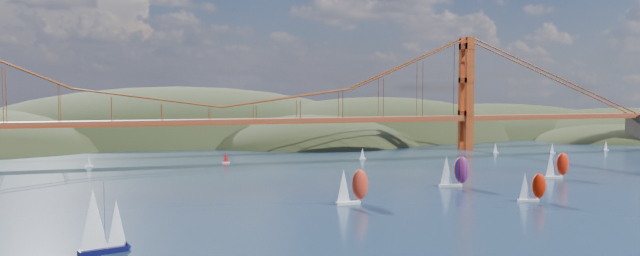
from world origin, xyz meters
The scene contains 13 objects.
headlands centered at (44.95, 278.29, -12.46)m, with size 725.00×225.00×96.00m.
bridge centered at (-1.75, 180.00, 32.23)m, with size 552.00×12.00×55.00m.
sloop_navy centered at (-43.31, 28.13, 5.96)m, with size 9.13×6.34×13.50m.
racer_0 centered at (17.16, 60.39, 4.89)m, with size 9.08×3.81×10.35m.
racer_1 centered at (64.45, 49.85, 4.09)m, with size 7.72×4.14×8.66m.
racer_3 centered at (98.79, 84.16, 4.66)m, with size 8.71×3.98×9.85m.
racer_rwb centered at (56.84, 78.08, 5.06)m, with size 9.55×5.05×10.71m.
distant_boat_3 centered at (-53.19, 160.95, 2.41)m, with size 3.00×2.00×4.70m.
distant_boat_4 centered at (124.98, 161.28, 2.41)m, with size 3.00×2.00×4.70m.
distant_boat_5 centered at (148.86, 151.63, 2.41)m, with size 3.00×2.00×4.70m.
distant_boat_6 centered at (182.88, 156.01, 2.41)m, with size 3.00×2.00×4.70m.
distant_boat_8 centered at (56.57, 155.68, 2.41)m, with size 3.00×2.00×4.70m.
distant_boat_9 centered at (-1.13, 158.85, 2.41)m, with size 3.00×2.00×4.70m.
Camera 1 is at (-37.71, -91.34, 30.41)m, focal length 35.00 mm.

